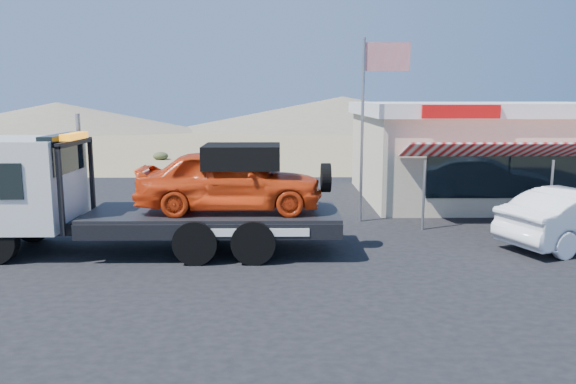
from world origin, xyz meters
name	(u,v)px	position (x,y,z in m)	size (l,w,h in m)	color
ground	(202,261)	(0.00, 0.00, 0.00)	(120.00, 120.00, 0.00)	#8C794F
asphalt_lot	(280,232)	(2.00, 3.00, 0.01)	(32.00, 24.00, 0.02)	black
tow_truck	(147,189)	(-1.55, 0.91, 1.72)	(9.57, 2.84, 3.20)	black
jerky_store	(487,150)	(10.50, 8.97, 1.99)	(10.40, 9.97, 3.90)	#C2B393
flagpole	(370,109)	(4.93, 4.50, 3.76)	(1.55, 0.10, 6.00)	#99999E
distant_hills	(184,116)	(-9.77, 55.14, 1.89)	(126.00, 48.00, 4.20)	#726B59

